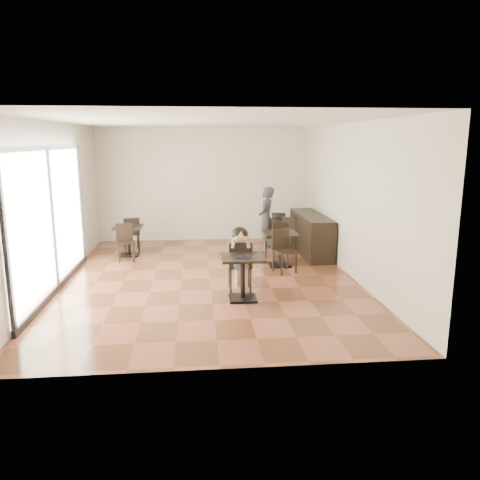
{
  "coord_description": "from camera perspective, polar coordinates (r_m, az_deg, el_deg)",
  "views": [
    {
      "loc": [
        -0.27,
        -9.44,
        2.83
      ],
      "look_at": [
        0.55,
        -0.88,
        1.0
      ],
      "focal_mm": 35.0,
      "sensor_mm": 36.0,
      "label": 1
    }
  ],
  "objects": [
    {
      "name": "child_chair",
      "position": [
        8.96,
        -0.03,
        -3.14
      ],
      "size": [
        0.44,
        0.44,
        0.98
      ],
      "primitive_type": null,
      "rotation": [
        0.0,
        0.0,
        3.14
      ],
      "color": "black",
      "rests_on": "floor"
    },
    {
      "name": "chair_mid_b",
      "position": [
        10.22,
        5.48,
        -1.38
      ],
      "size": [
        0.55,
        0.55,
        0.94
      ],
      "primitive_type": null,
      "rotation": [
        0.0,
        0.0,
        0.36
      ],
      "color": "black",
      "rests_on": "floor"
    },
    {
      "name": "chair_left_a",
      "position": [
        12.56,
        -13.1,
        0.75
      ],
      "size": [
        0.48,
        0.48,
        0.89
      ],
      "primitive_type": null,
      "rotation": [
        0.0,
        0.0,
        3.36
      ],
      "color": "black",
      "rests_on": "floor"
    },
    {
      "name": "cafe_table_back",
      "position": [
        12.74,
        4.66,
        0.8
      ],
      "size": [
        0.9,
        0.9,
        0.72
      ],
      "primitive_type": null,
      "rotation": [
        0.0,
        0.0,
        -0.39
      ],
      "color": "black",
      "rests_on": "floor"
    },
    {
      "name": "child",
      "position": [
        8.92,
        -0.03,
        -2.36
      ],
      "size": [
        0.44,
        0.61,
        1.23
      ],
      "primitive_type": null,
      "color": "gray",
      "rests_on": "child_chair"
    },
    {
      "name": "cafe_table_mid",
      "position": [
        10.76,
        4.92,
        -1.12
      ],
      "size": [
        0.95,
        0.95,
        0.78
      ],
      "primitive_type": null,
      "rotation": [
        0.0,
        0.0,
        0.36
      ],
      "color": "black",
      "rests_on": "floor"
    },
    {
      "name": "cafe_table_left",
      "position": [
        12.04,
        -13.41,
        -0.11
      ],
      "size": [
        0.84,
        0.84,
        0.74
      ],
      "primitive_type": null,
      "rotation": [
        0.0,
        0.0,
        0.22
      ],
      "color": "black",
      "rests_on": "floor"
    },
    {
      "name": "adult_patron",
      "position": [
        12.31,
        3.22,
        2.63
      ],
      "size": [
        0.6,
        0.71,
        1.66
      ],
      "primitive_type": "imported",
      "rotation": [
        0.0,
        0.0,
        -1.96
      ],
      "color": "#35353A",
      "rests_on": "floor"
    },
    {
      "name": "plate",
      "position": [
        8.25,
        0.4,
        -2.09
      ],
      "size": [
        0.27,
        0.27,
        0.02
      ],
      "primitive_type": "cylinder",
      "color": "black",
      "rests_on": "child_table"
    },
    {
      "name": "chair_back_a",
      "position": [
        13.28,
        4.87,
        1.58
      ],
      "size": [
        0.51,
        0.51,
        0.87
      ],
      "primitive_type": null,
      "rotation": [
        0.0,
        0.0,
        2.75
      ],
      "color": "black",
      "rests_on": "floor"
    },
    {
      "name": "wall_right",
      "position": [
        10.07,
        13.54,
        4.66
      ],
      "size": [
        0.01,
        8.0,
        3.2
      ],
      "primitive_type": "cube",
      "color": "beige",
      "rests_on": "floor"
    },
    {
      "name": "pizza_slice",
      "position": [
        8.64,
        0.09,
        0.22
      ],
      "size": [
        0.28,
        0.22,
        0.07
      ],
      "primitive_type": null,
      "color": "#CCBA74",
      "rests_on": "child"
    },
    {
      "name": "wall_left",
      "position": [
        9.9,
        -21.52,
        4.04
      ],
      "size": [
        0.01,
        8.0,
        3.2
      ],
      "primitive_type": "cube",
      "color": "beige",
      "rests_on": "floor"
    },
    {
      "name": "storefront_window",
      "position": [
        9.45,
        -22.07,
        2.43
      ],
      "size": [
        0.04,
        4.5,
        2.6
      ],
      "primitive_type": "cube",
      "color": "white",
      "rests_on": "floor"
    },
    {
      "name": "ceiling",
      "position": [
        9.45,
        -3.99,
        14.23
      ],
      "size": [
        6.0,
        8.0,
        0.01
      ],
      "primitive_type": "cube",
      "color": "silver",
      "rests_on": "floor"
    },
    {
      "name": "chair_left_b",
      "position": [
        11.49,
        -13.79,
        -0.32
      ],
      "size": [
        0.48,
        0.48,
        0.89
      ],
      "primitive_type": null,
      "rotation": [
        0.0,
        0.0,
        0.22
      ],
      "color": "black",
      "rests_on": "floor"
    },
    {
      "name": "wall_front",
      "position": [
        5.58,
        -2.59,
        -0.7
      ],
      "size": [
        6.0,
        0.01,
        3.2
      ],
      "primitive_type": "cube",
      "color": "beige",
      "rests_on": "floor"
    },
    {
      "name": "child_table",
      "position": [
        8.45,
        0.33,
        -4.65
      ],
      "size": [
        0.77,
        0.77,
        0.81
      ],
      "primitive_type": null,
      "color": "black",
      "rests_on": "floor"
    },
    {
      "name": "chair_back_b",
      "position": [
        12.22,
        5.8,
        0.65
      ],
      "size": [
        0.51,
        0.51,
        0.87
      ],
      "primitive_type": null,
      "rotation": [
        0.0,
        0.0,
        -0.39
      ],
      "color": "black",
      "rests_on": "floor"
    },
    {
      "name": "floor",
      "position": [
        9.86,
        -3.72,
        -4.69
      ],
      "size": [
        6.0,
        8.0,
        0.01
      ],
      "primitive_type": "cube",
      "color": "brown",
      "rests_on": "ground"
    },
    {
      "name": "wall_back",
      "position": [
        13.5,
        -4.38,
        6.74
      ],
      "size": [
        6.0,
        0.01,
        3.2
      ],
      "primitive_type": "cube",
      "color": "beige",
      "rests_on": "floor"
    },
    {
      "name": "service_counter",
      "position": [
        12.03,
        8.64,
        0.71
      ],
      "size": [
        0.6,
        2.4,
        1.0
      ],
      "primitive_type": "cube",
      "color": "black",
      "rests_on": "floor"
    },
    {
      "name": "chair_mid_a",
      "position": [
        11.28,
        4.42,
        -0.1
      ],
      "size": [
        0.55,
        0.55,
        0.94
      ],
      "primitive_type": null,
      "rotation": [
        0.0,
        0.0,
        3.5
      ],
      "color": "black",
      "rests_on": "floor"
    }
  ]
}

